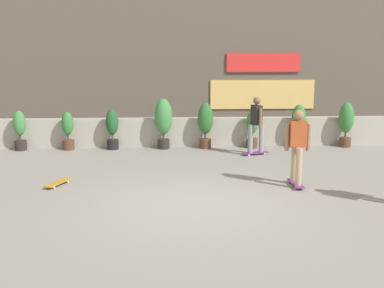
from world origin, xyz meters
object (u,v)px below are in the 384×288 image
object	(u,v)px
potted_plant_3	(163,120)
potted_plant_6	(299,123)
potted_plant_2	(112,128)
potted_plant_4	(205,122)
potted_plant_1	(68,130)
potted_plant_5	(252,128)
potted_plant_0	(20,129)
potted_plant_7	(346,122)
skater_far_right	(297,144)
skateboard_near_camera	(58,183)
skater_by_wall_left	(256,123)

from	to	relation	value
potted_plant_3	potted_plant_6	world-z (taller)	potted_plant_3
potted_plant_2	potted_plant_4	world-z (taller)	potted_plant_4
potted_plant_1	potted_plant_5	size ratio (longest dim) A/B	0.99
potted_plant_5	potted_plant_3	bearing A→B (deg)	-180.00
potted_plant_0	potted_plant_1	size ratio (longest dim) A/B	1.04
potted_plant_1	potted_plant_6	world-z (taller)	potted_plant_6
potted_plant_1	potted_plant_7	world-z (taller)	potted_plant_7
potted_plant_1	skater_far_right	distance (m)	7.37
potted_plant_7	skater_far_right	size ratio (longest dim) A/B	0.83
potted_plant_6	skateboard_near_camera	xyz separation A→B (m)	(-6.57, -4.10, -0.70)
potted_plant_7	skateboard_near_camera	size ratio (longest dim) A/B	1.73
potted_plant_7	skater_far_right	world-z (taller)	skater_far_right
potted_plant_6	potted_plant_2	bearing A→B (deg)	180.00
potted_plant_4	potted_plant_7	distance (m)	4.46
potted_plant_3	skater_by_wall_left	distance (m)	2.89
potted_plant_0	potted_plant_3	world-z (taller)	potted_plant_3
potted_plant_3	skateboard_near_camera	distance (m)	4.79
potted_plant_0	potted_plant_1	bearing A→B (deg)	0.00
potted_plant_4	potted_plant_5	bearing A→B (deg)	0.00
potted_plant_4	potted_plant_6	world-z (taller)	potted_plant_4
potted_plant_4	skater_far_right	distance (m)	4.74
potted_plant_5	potted_plant_0	bearing A→B (deg)	-180.00
potted_plant_2	potted_plant_5	distance (m)	4.34
skater_far_right	skater_by_wall_left	xyz separation A→B (m)	(-0.26, 3.36, 0.00)
potted_plant_2	skater_far_right	world-z (taller)	skater_far_right
potted_plant_7	skater_by_wall_left	distance (m)	3.26
potted_plant_4	potted_plant_2	bearing A→B (deg)	180.00
potted_plant_6	potted_plant_7	bearing A→B (deg)	-0.00
potted_plant_5	potted_plant_7	xyz separation A→B (m)	(2.99, -0.00, 0.19)
potted_plant_3	potted_plant_5	distance (m)	2.78
potted_plant_5	potted_plant_7	size ratio (longest dim) A/B	0.84
potted_plant_4	potted_plant_6	size ratio (longest dim) A/B	1.05
potted_plant_6	skater_by_wall_left	xyz separation A→B (m)	(-1.55, -1.08, 0.18)
potted_plant_4	skater_by_wall_left	world-z (taller)	skater_by_wall_left
potted_plant_0	potted_plant_2	xyz separation A→B (m)	(2.80, 0.00, 0.02)
skater_far_right	potted_plant_1	bearing A→B (deg)	142.93
potted_plant_6	skater_far_right	bearing A→B (deg)	-106.22
potted_plant_3	potted_plant_4	world-z (taller)	potted_plant_3
potted_plant_2	potted_plant_6	size ratio (longest dim) A/B	0.92
potted_plant_3	potted_plant_5	bearing A→B (deg)	0.00
skater_by_wall_left	skateboard_near_camera	xyz separation A→B (m)	(-5.01, -3.03, -0.88)
potted_plant_1	potted_plant_7	bearing A→B (deg)	-0.00
potted_plant_2	skateboard_near_camera	world-z (taller)	potted_plant_2
potted_plant_4	potted_plant_6	distance (m)	2.94
potted_plant_4	skateboard_near_camera	size ratio (longest dim) A/B	1.74
potted_plant_7	skater_far_right	distance (m)	5.26
potted_plant_5	skater_far_right	bearing A→B (deg)	-87.73
potted_plant_7	skater_far_right	bearing A→B (deg)	-122.36
potted_plant_7	potted_plant_3	bearing A→B (deg)	180.00
potted_plant_2	skater_by_wall_left	world-z (taller)	skater_by_wall_left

